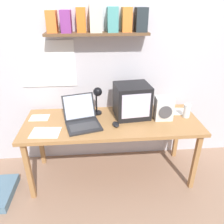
% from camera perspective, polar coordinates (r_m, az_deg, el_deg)
% --- Properties ---
extents(ground_plane, '(12.00, 12.00, 0.00)m').
position_cam_1_polar(ground_plane, '(2.63, 0.00, -15.74)').
color(ground_plane, '#98755E').
extents(back_wall, '(5.60, 0.24, 2.60)m').
position_cam_1_polar(back_wall, '(2.39, -0.97, 15.45)').
color(back_wall, silver).
rests_on(back_wall, ground_plane).
extents(corner_desk, '(1.77, 0.66, 0.70)m').
position_cam_1_polar(corner_desk, '(2.25, 0.00, -3.60)').
color(corner_desk, '#A67443').
rests_on(corner_desk, ground_plane).
extents(crt_monitor, '(0.37, 0.34, 0.34)m').
position_cam_1_polar(crt_monitor, '(2.25, 5.22, 2.95)').
color(crt_monitor, black).
rests_on(crt_monitor, corner_desk).
extents(laptop, '(0.40, 0.44, 0.26)m').
position_cam_1_polar(laptop, '(2.16, -7.94, -1.43)').
color(laptop, '#232326').
rests_on(laptop, corner_desk).
extents(desk_lamp, '(0.11, 0.15, 0.31)m').
position_cam_1_polar(desk_lamp, '(2.24, -3.85, 4.11)').
color(desk_lamp, black).
rests_on(desk_lamp, corner_desk).
extents(juice_glass, '(0.07, 0.07, 0.14)m').
position_cam_1_polar(juice_glass, '(2.39, 18.93, 0.16)').
color(juice_glass, white).
rests_on(juice_glass, corner_desk).
extents(space_heater, '(0.18, 0.13, 0.24)m').
position_cam_1_polar(space_heater, '(2.26, 13.38, 0.90)').
color(space_heater, silver).
rests_on(space_heater, corner_desk).
extents(computer_mouse, '(0.08, 0.11, 0.03)m').
position_cam_1_polar(computer_mouse, '(2.12, 0.98, -3.25)').
color(computer_mouse, black).
rests_on(computer_mouse, corner_desk).
extents(printed_handout, '(0.20, 0.15, 0.00)m').
position_cam_1_polar(printed_handout, '(2.39, -18.40, -1.43)').
color(printed_handout, silver).
rests_on(printed_handout, corner_desk).
extents(loose_paper_near_laptop, '(0.27, 0.21, 0.00)m').
position_cam_1_polar(loose_paper_near_laptop, '(2.50, 15.97, 0.18)').
color(loose_paper_near_laptop, white).
rests_on(loose_paper_near_laptop, corner_desk).
extents(loose_paper_near_monitor, '(0.28, 0.22, 0.00)m').
position_cam_1_polar(loose_paper_near_monitor, '(2.11, -16.99, -5.17)').
color(loose_paper_near_monitor, white).
rests_on(loose_paper_near_monitor, corner_desk).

